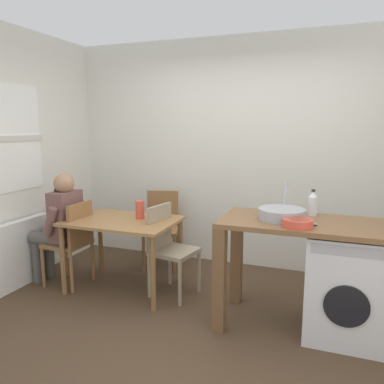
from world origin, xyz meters
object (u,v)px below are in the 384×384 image
(vase, at_px, (140,210))
(chair_opposite, at_px, (168,245))
(chair_spare_by_wall, at_px, (162,224))
(washing_machine, at_px, (346,285))
(bottle_tall_green, at_px, (313,204))
(mixing_bowl, at_px, (298,222))
(chair_person_seat, at_px, (73,239))
(seated_person, at_px, (60,222))
(dining_table, at_px, (123,229))

(vase, bearing_deg, chair_opposite, -6.32)
(chair_spare_by_wall, xyz_separation_m, washing_machine, (2.05, -0.94, -0.08))
(bottle_tall_green, distance_m, vase, 1.69)
(bottle_tall_green, distance_m, mixing_bowl, 0.45)
(chair_person_seat, xyz_separation_m, seated_person, (-0.16, 0.00, 0.16))
(chair_opposite, bearing_deg, chair_person_seat, -70.16)
(dining_table, xyz_separation_m, seated_person, (-0.71, -0.10, 0.03))
(chair_person_seat, distance_m, chair_opposite, 1.04)
(chair_person_seat, xyz_separation_m, vase, (0.70, 0.20, 0.33))
(dining_table, relative_size, vase, 5.90)
(seated_person, distance_m, mixing_bowl, 2.48)
(seated_person, bearing_deg, chair_opposite, -81.37)
(vase, bearing_deg, dining_table, -146.31)
(chair_opposite, relative_size, washing_machine, 1.05)
(seated_person, height_order, washing_machine, seated_person)
(chair_person_seat, bearing_deg, vase, -73.07)
(chair_spare_by_wall, relative_size, washing_machine, 1.05)
(washing_machine, bearing_deg, chair_opposite, 172.08)
(chair_opposite, xyz_separation_m, vase, (-0.33, 0.04, 0.33))
(chair_spare_by_wall, xyz_separation_m, vase, (0.07, -0.67, 0.33))
(dining_table, relative_size, chair_spare_by_wall, 1.22)
(seated_person, relative_size, washing_machine, 1.40)
(chair_person_seat, xyz_separation_m, bottle_tall_green, (2.37, 0.17, 0.51))
(mixing_bowl, distance_m, vase, 1.67)
(bottle_tall_green, bearing_deg, chair_opposite, -179.58)
(chair_person_seat, xyz_separation_m, mixing_bowl, (2.29, -0.26, 0.45))
(chair_person_seat, relative_size, chair_spare_by_wall, 1.00)
(chair_spare_by_wall, bearing_deg, bottle_tall_green, 141.33)
(dining_table, distance_m, bottle_tall_green, 1.87)
(bottle_tall_green, relative_size, mixing_bowl, 0.98)
(vase, bearing_deg, bottle_tall_green, -0.90)
(chair_spare_by_wall, distance_m, vase, 0.75)
(bottle_tall_green, xyz_separation_m, vase, (-1.68, 0.03, -0.19))
(chair_spare_by_wall, height_order, vase, vase)
(bottle_tall_green, bearing_deg, dining_table, -177.69)
(seated_person, bearing_deg, vase, -76.13)
(dining_table, height_order, bottle_tall_green, bottle_tall_green)
(chair_opposite, distance_m, washing_machine, 1.67)
(chair_opposite, distance_m, seated_person, 1.21)
(chair_person_seat, distance_m, chair_spare_by_wall, 1.07)
(seated_person, distance_m, bottle_tall_green, 2.57)
(mixing_bowl, xyz_separation_m, vase, (-1.60, 0.46, -0.12))
(chair_person_seat, bearing_deg, chair_opposite, -80.04)
(vase, bearing_deg, chair_person_seat, -163.88)
(chair_spare_by_wall, height_order, washing_machine, chair_spare_by_wall)
(chair_opposite, height_order, mixing_bowl, mixing_bowl)
(chair_spare_by_wall, distance_m, mixing_bowl, 2.07)
(washing_machine, bearing_deg, chair_spare_by_wall, 155.41)
(vase, bearing_deg, chair_spare_by_wall, 96.10)
(chair_opposite, relative_size, mixing_bowl, 3.92)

